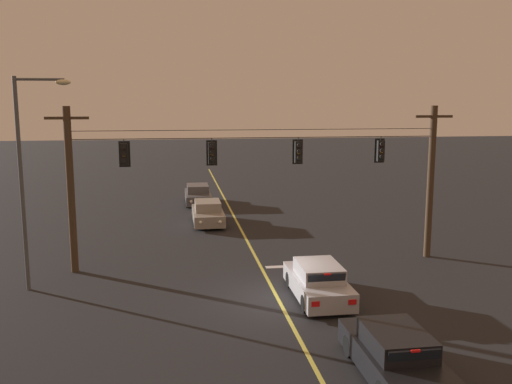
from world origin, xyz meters
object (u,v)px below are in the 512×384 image
car_waiting_near_lane (318,282)px  car_oncoming_lead (208,213)px  traffic_light_left_inner (212,153)px  car_waiting_second_near (394,355)px  street_lamp_corner (28,165)px  car_oncoming_trailing (198,195)px  traffic_light_right_inner (381,151)px  traffic_light_leftmost (124,154)px  traffic_light_centre (298,152)px

car_waiting_near_lane → car_oncoming_lead: bearing=103.7°
traffic_light_left_inner → car_waiting_second_near: size_ratio=0.28×
traffic_light_left_inner → car_waiting_near_lane: size_ratio=0.28×
traffic_light_left_inner → street_lamp_corner: bearing=-163.5°
car_oncoming_trailing → street_lamp_corner: (-7.17, -17.64, 4.32)m
car_waiting_near_lane → car_oncoming_lead: 13.93m
traffic_light_left_inner → car_oncoming_lead: (0.31, 8.78, -4.48)m
car_oncoming_lead → car_oncoming_trailing: (-0.31, 6.73, 0.00)m
car_oncoming_lead → traffic_light_right_inner: bearing=-49.7°
traffic_light_right_inner → car_oncoming_lead: (-7.44, 8.78, -4.48)m
traffic_light_leftmost → car_waiting_second_near: traffic_light_leftmost is taller
car_waiting_near_lane → street_lamp_corner: street_lamp_corner is taller
traffic_light_leftmost → car_oncoming_trailing: (3.76, 15.52, -4.48)m
traffic_light_leftmost → street_lamp_corner: bearing=-148.1°
traffic_light_left_inner → street_lamp_corner: 7.48m
traffic_light_right_inner → car_waiting_second_near: traffic_light_right_inner is taller
traffic_light_left_inner → car_waiting_near_lane: bearing=-52.7°
car_oncoming_lead → car_oncoming_trailing: same height
car_oncoming_lead → traffic_light_centre: bearing=-67.9°
traffic_light_right_inner → car_oncoming_lead: 12.35m
car_waiting_near_lane → street_lamp_corner: 11.91m
traffic_light_leftmost → street_lamp_corner: street_lamp_corner is taller
traffic_light_centre → car_waiting_near_lane: traffic_light_centre is taller
traffic_light_right_inner → car_waiting_second_near: size_ratio=0.28×
traffic_light_right_inner → car_waiting_near_lane: 7.73m
traffic_light_centre → car_oncoming_trailing: 16.61m
car_oncoming_lead → car_oncoming_trailing: size_ratio=1.00×
traffic_light_leftmost → car_waiting_near_lane: size_ratio=0.28×
street_lamp_corner → traffic_light_left_inner: bearing=16.5°
car_waiting_near_lane → car_waiting_second_near: same height
traffic_light_leftmost → street_lamp_corner: size_ratio=0.15×
street_lamp_corner → car_oncoming_trailing: bearing=67.9°
traffic_light_left_inner → car_oncoming_trailing: size_ratio=0.28×
car_oncoming_trailing → traffic_light_leftmost: bearing=-103.6°
traffic_light_centre → car_waiting_second_near: size_ratio=0.28×
traffic_light_left_inner → car_oncoming_lead: bearing=88.0°
car_oncoming_lead → street_lamp_corner: size_ratio=0.53×
traffic_light_left_inner → traffic_light_right_inner: 7.75m
car_oncoming_trailing → car_oncoming_lead: bearing=-87.4°
traffic_light_leftmost → traffic_light_left_inner: size_ratio=1.00×
traffic_light_leftmost → car_waiting_near_lane: traffic_light_leftmost is taller
car_oncoming_lead → street_lamp_corner: 13.91m
traffic_light_left_inner → traffic_light_centre: (3.88, 0.00, 0.00)m
traffic_light_leftmost → traffic_light_left_inner: 3.76m
traffic_light_left_inner → car_waiting_second_near: bearing=-69.5°
traffic_light_leftmost → car_oncoming_lead: size_ratio=0.28×
car_waiting_near_lane → car_oncoming_trailing: (-3.61, 20.27, -0.00)m
street_lamp_corner → car_waiting_near_lane: bearing=-13.7°
car_waiting_near_lane → traffic_light_leftmost: bearing=147.2°
traffic_light_leftmost → car_oncoming_lead: (4.07, 8.78, -4.48)m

